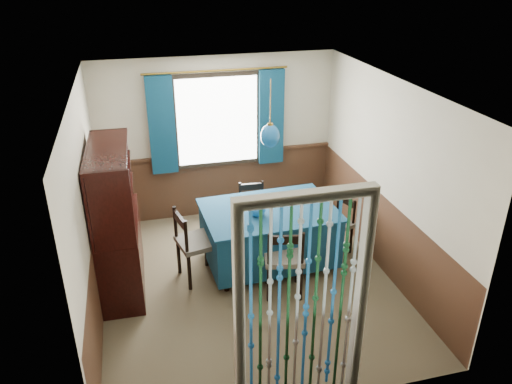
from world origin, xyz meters
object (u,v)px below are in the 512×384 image
object	(u,v)px
chair_right	(338,223)
dining_table	(269,233)
chair_left	(195,243)
pendant_lamp	(270,136)
vase_table	(257,207)
bowl_shelf	(118,202)
vase_sideboard	(120,201)
sideboard	(119,241)
chair_near	(284,259)
chair_far	(253,210)

from	to	relation	value
chair_right	dining_table	bearing A→B (deg)	75.36
dining_table	chair_left	bearing A→B (deg)	-177.31
pendant_lamp	vase_table	world-z (taller)	pendant_lamp
chair_right	pendant_lamp	xyz separation A→B (m)	(-1.01, -0.08, 1.38)
bowl_shelf	vase_sideboard	distance (m)	0.65
sideboard	chair_near	bearing A→B (deg)	-18.27
bowl_shelf	pendant_lamp	bearing A→B (deg)	7.52
pendant_lamp	chair_right	bearing A→B (deg)	4.47
chair_far	sideboard	world-z (taller)	sideboard
chair_near	chair_right	world-z (taller)	chair_near
dining_table	chair_left	distance (m)	1.00
dining_table	pendant_lamp	distance (m)	1.35
pendant_lamp	bowl_shelf	bearing A→B (deg)	-172.48
chair_near	vase_sideboard	distance (m)	2.17
chair_right	vase_table	bearing A→B (deg)	79.88
chair_left	bowl_shelf	size ratio (longest dim) A/B	5.14
vase_table	vase_sideboard	bearing A→B (deg)	164.54
chair_near	pendant_lamp	bearing A→B (deg)	101.06
chair_near	vase_sideboard	bearing A→B (deg)	162.06
sideboard	vase_sideboard	world-z (taller)	sideboard
dining_table	chair_near	size ratio (longest dim) A/B	1.87
chair_right	bowl_shelf	distance (m)	2.99
chair_far	vase_table	size ratio (longest dim) A/B	3.93
sideboard	pendant_lamp	size ratio (longest dim) A/B	2.21
bowl_shelf	dining_table	bearing A→B (deg)	7.52
chair_near	sideboard	distance (m)	2.02
chair_left	vase_sideboard	distance (m)	1.07
chair_far	sideboard	bearing A→B (deg)	24.57
vase_sideboard	sideboard	bearing A→B (deg)	-99.94
chair_far	chair_left	bearing A→B (deg)	43.95
chair_near	vase_table	distance (m)	0.73
dining_table	pendant_lamp	size ratio (longest dim) A/B	2.11
chair_near	chair_left	world-z (taller)	chair_left
sideboard	chair_left	bearing A→B (deg)	-4.64
sideboard	chair_right	bearing A→B (deg)	2.95
chair_far	vase_table	bearing A→B (deg)	82.95
chair_right	vase_table	xyz separation A→B (m)	(-1.20, -0.19, 0.49)
chair_far	vase_table	world-z (taller)	vase_table
vase_table	vase_sideboard	xyz separation A→B (m)	(-1.66, 0.46, 0.07)
chair_left	pendant_lamp	size ratio (longest dim) A/B	1.17
chair_right	sideboard	xyz separation A→B (m)	(-2.91, -0.08, 0.19)
chair_left	chair_near	bearing A→B (deg)	46.89
vase_table	chair_left	bearing A→B (deg)	178.81
dining_table	sideboard	world-z (taller)	sideboard
chair_left	chair_right	distance (m)	2.01
chair_far	chair_right	size ratio (longest dim) A/B	1.02
vase_table	bowl_shelf	size ratio (longest dim) A/B	1.11
bowl_shelf	vase_sideboard	xyz separation A→B (m)	(0.00, 0.59, -0.28)
dining_table	chair_near	world-z (taller)	chair_near
dining_table	sideboard	bearing A→B (deg)	177.18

